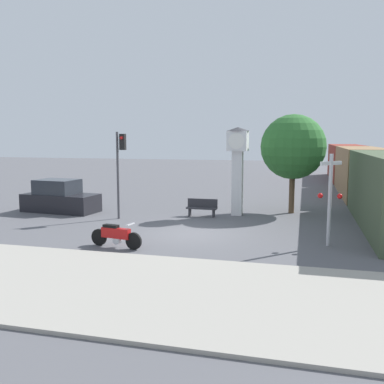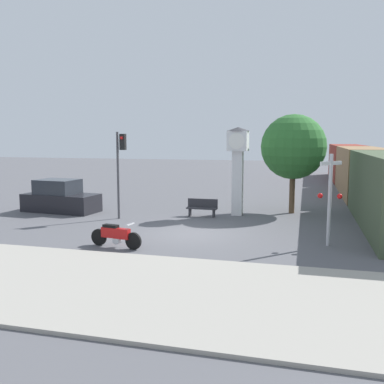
{
  "view_description": "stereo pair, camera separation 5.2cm",
  "coord_description": "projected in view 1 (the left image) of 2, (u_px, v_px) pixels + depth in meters",
  "views": [
    {
      "loc": [
        4.62,
        -17.47,
        4.12
      ],
      "look_at": [
        -0.16,
        0.73,
        1.72
      ],
      "focal_mm": 40.0,
      "sensor_mm": 36.0,
      "label": 1
    },
    {
      "loc": [
        4.67,
        -17.45,
        4.12
      ],
      "look_at": [
        -0.16,
        0.73,
        1.72
      ],
      "focal_mm": 40.0,
      "sensor_mm": 36.0,
      "label": 2
    }
  ],
  "objects": [
    {
      "name": "traffic_light",
      "position": [
        120.0,
        160.0,
        21.44
      ],
      "size": [
        0.5,
        0.35,
        4.4
      ],
      "color": "#47474C",
      "rests_on": "ground_plane"
    },
    {
      "name": "bench",
      "position": [
        202.0,
        207.0,
        22.39
      ],
      "size": [
        1.6,
        0.44,
        0.92
      ],
      "color": "#2D2D33",
      "rests_on": "ground_plane"
    },
    {
      "name": "clock_tower",
      "position": [
        238.0,
        157.0,
        22.5
      ],
      "size": [
        1.24,
        1.24,
        4.66
      ],
      "color": "white",
      "rests_on": "ground_plane"
    },
    {
      "name": "street_tree",
      "position": [
        293.0,
        147.0,
        23.03
      ],
      "size": [
        3.5,
        3.5,
        5.37
      ],
      "color": "brown",
      "rests_on": "ground_plane"
    },
    {
      "name": "sidewalk_strip",
      "position": [
        126.0,
        287.0,
        11.73
      ],
      "size": [
        36.0,
        6.0,
        0.1
      ],
      "color": "#9E998E",
      "rests_on": "ground_plane"
    },
    {
      "name": "motorcycle",
      "position": [
        116.0,
        235.0,
        16.06
      ],
      "size": [
        2.18,
        0.57,
        0.97
      ],
      "rotation": [
        0.0,
        0.0,
        -0.16
      ],
      "color": "black",
      "rests_on": "ground_plane"
    },
    {
      "name": "railroad_crossing_signal",
      "position": [
        330.0,
        196.0,
        16.13
      ],
      "size": [
        0.9,
        0.82,
        3.51
      ],
      "color": "#B7B7BC",
      "rests_on": "ground_plane"
    },
    {
      "name": "ground_plane",
      "position": [
        191.0,
        234.0,
        18.44
      ],
      "size": [
        120.0,
        120.0,
        0.0
      ],
      "primitive_type": "plane",
      "color": "#56565B"
    },
    {
      "name": "freight_train",
      "position": [
        361.0,
        171.0,
        30.9
      ],
      "size": [
        2.8,
        35.27,
        3.4
      ],
      "color": "#425138",
      "rests_on": "ground_plane"
    },
    {
      "name": "parked_car",
      "position": [
        60.0,
        198.0,
        23.84
      ],
      "size": [
        4.35,
        2.18,
        1.8
      ],
      "rotation": [
        0.0,
        0.0,
        -0.09
      ],
      "color": "black",
      "rests_on": "ground_plane"
    }
  ]
}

